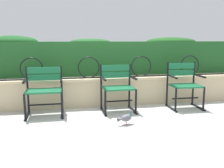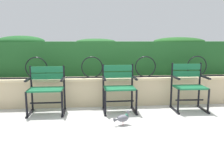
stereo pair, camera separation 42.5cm
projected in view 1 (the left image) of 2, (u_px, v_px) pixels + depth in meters
name	position (u px, v px, depth m)	size (l,w,h in m)	color
ground_plane	(113.00, 117.00, 4.25)	(60.00, 60.00, 0.00)	#B7B5AF
stone_wall	(105.00, 91.00, 5.00)	(6.27, 0.41, 0.56)	#C6B289
iron_arch_fence	(91.00, 69.00, 4.79)	(5.75, 0.02, 0.42)	black
hedge_row	(100.00, 56.00, 5.38)	(6.14, 0.69, 0.82)	#1E5123
park_chair_left	(44.00, 89.00, 4.30)	(0.63, 0.52, 0.83)	#19663D
park_chair_centre	(117.00, 86.00, 4.54)	(0.60, 0.53, 0.85)	#19663D
park_chair_right	(184.00, 84.00, 4.76)	(0.61, 0.54, 0.87)	#19663D
pigeon_near_chairs	(126.00, 118.00, 3.84)	(0.28, 0.16, 0.22)	slate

